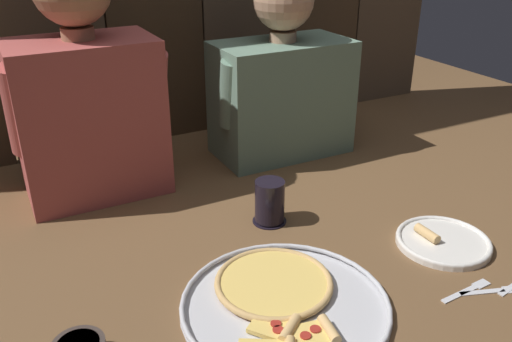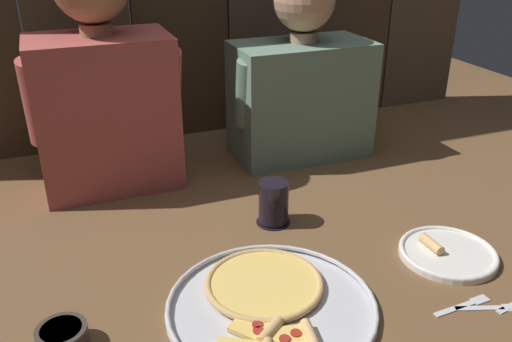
{
  "view_description": "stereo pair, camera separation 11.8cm",
  "coord_description": "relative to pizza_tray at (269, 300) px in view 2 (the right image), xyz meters",
  "views": [
    {
      "loc": [
        -0.52,
        -0.85,
        0.69
      ],
      "look_at": [
        -0.03,
        0.1,
        0.18
      ],
      "focal_mm": 37.83,
      "sensor_mm": 36.0,
      "label": 1
    },
    {
      "loc": [
        -0.41,
        -0.9,
        0.69
      ],
      "look_at": [
        -0.03,
        0.1,
        0.18
      ],
      "focal_mm": 37.83,
      "sensor_mm": 36.0,
      "label": 2
    }
  ],
  "objects": [
    {
      "name": "table_knife",
      "position": [
        0.4,
        -0.17,
        -0.01
      ],
      "size": [
        0.15,
        0.07,
        0.01
      ],
      "color": "silver",
      "rests_on": "ground"
    },
    {
      "name": "diner_left",
      "position": [
        -0.21,
        0.65,
        0.28
      ],
      "size": [
        0.4,
        0.23,
        0.64
      ],
      "color": "#AD4C47",
      "rests_on": "ground"
    },
    {
      "name": "drinking_glass",
      "position": [
        0.13,
        0.28,
        0.04
      ],
      "size": [
        0.08,
        0.08,
        0.11
      ],
      "color": "black",
      "rests_on": "ground"
    },
    {
      "name": "pizza_tray",
      "position": [
        0.0,
        0.0,
        0.0
      ],
      "size": [
        0.41,
        0.41,
        0.03
      ],
      "color": "silver",
      "rests_on": "ground"
    },
    {
      "name": "table_fork",
      "position": [
        0.35,
        -0.14,
        -0.01
      ],
      "size": [
        0.13,
        0.02,
        0.01
      ],
      "color": "silver",
      "rests_on": "ground"
    },
    {
      "name": "dinner_plate",
      "position": [
        0.43,
        0.01,
        -0.0
      ],
      "size": [
        0.21,
        0.21,
        0.03
      ],
      "color": "white",
      "rests_on": "ground"
    },
    {
      "name": "dipping_bowl",
      "position": [
        -0.38,
        0.02,
        0.01
      ],
      "size": [
        0.09,
        0.09,
        0.04
      ],
      "color": "#3D332D",
      "rests_on": "ground"
    },
    {
      "name": "diner_right",
      "position": [
        0.37,
        0.65,
        0.24
      ],
      "size": [
        0.45,
        0.23,
        0.56
      ],
      "color": "slate",
      "rests_on": "ground"
    },
    {
      "name": "ground_plane",
      "position": [
        0.08,
        0.12,
        -0.01
      ],
      "size": [
        3.2,
        3.2,
        0.0
      ],
      "primitive_type": "plane",
      "color": "brown"
    }
  ]
}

